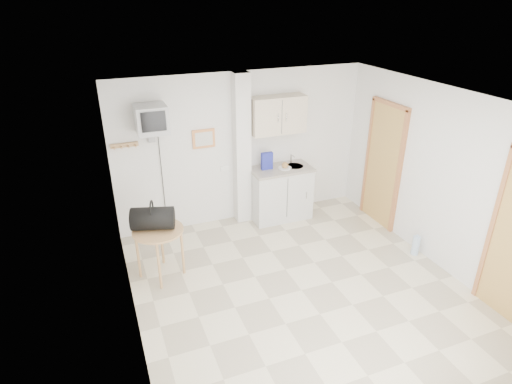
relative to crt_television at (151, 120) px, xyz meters
name	(u,v)px	position (x,y,z in m)	size (l,w,h in m)	color
ground	(301,290)	(1.45, -2.02, -1.94)	(4.50, 4.50, 0.00)	beige
room_envelope	(322,179)	(1.69, -1.93, -0.40)	(4.24, 4.54, 2.55)	white
kitchenette	(280,174)	(2.02, -0.02, -1.13)	(1.03, 0.58, 2.10)	silver
crt_television	(151,120)	(0.00, 0.00, 0.00)	(0.44, 0.45, 2.15)	slate
round_table	(158,235)	(-0.20, -1.00, -1.30)	(0.68, 0.68, 0.73)	#AA884B
duffel_bag	(153,218)	(-0.24, -0.96, -1.05)	(0.62, 0.45, 0.41)	black
water_bottle	(416,245)	(3.43, -1.87, -1.79)	(0.11, 0.11, 0.33)	#AFCBEA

